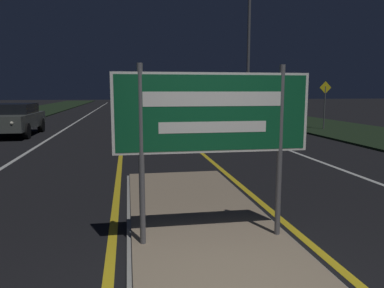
# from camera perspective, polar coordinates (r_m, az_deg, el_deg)

# --- Properties ---
(median_island) EXTENTS (2.13, 7.95, 0.10)m
(median_island) POSITION_cam_1_polar(r_m,az_deg,el_deg) (4.91, 3.07, -14.81)
(median_island) COLOR #999993
(median_island) RESTS_ON ground_plane
(verge_right) EXTENTS (5.00, 100.00, 0.08)m
(verge_right) POSITION_cam_1_polar(r_m,az_deg,el_deg) (25.15, 15.02, 3.51)
(verge_right) COLOR black
(verge_right) RESTS_ON ground_plane
(centre_line_yellow_left) EXTENTS (0.12, 70.00, 0.01)m
(centre_line_yellow_left) POSITION_cam_1_polar(r_m,az_deg,el_deg) (27.83, -10.25, 4.01)
(centre_line_yellow_left) COLOR gold
(centre_line_yellow_left) RESTS_ON ground_plane
(centre_line_yellow_right) EXTENTS (0.12, 70.00, 0.01)m
(centre_line_yellow_right) POSITION_cam_1_polar(r_m,az_deg,el_deg) (27.93, -5.08, 4.12)
(centre_line_yellow_right) COLOR gold
(centre_line_yellow_right) RESTS_ON ground_plane
(lane_line_white_left) EXTENTS (0.12, 70.00, 0.01)m
(lane_line_white_left) POSITION_cam_1_polar(r_m,az_deg,el_deg) (28.01, -16.30, 3.84)
(lane_line_white_left) COLOR silver
(lane_line_white_left) RESTS_ON ground_plane
(lane_line_white_right) EXTENTS (0.12, 70.00, 0.01)m
(lane_line_white_right) POSITION_cam_1_polar(r_m,az_deg,el_deg) (28.32, 0.88, 4.21)
(lane_line_white_right) COLOR silver
(lane_line_white_right) RESTS_ON ground_plane
(edge_line_white_left) EXTENTS (0.10, 70.00, 0.01)m
(edge_line_white_left) POSITION_cam_1_polar(r_m,az_deg,el_deg) (28.51, -22.31, 3.63)
(edge_line_white_left) COLOR silver
(edge_line_white_left) RESTS_ON ground_plane
(edge_line_white_right) EXTENTS (0.10, 70.00, 0.01)m
(edge_line_white_right) POSITION_cam_1_polar(r_m,az_deg,el_deg) (29.02, 6.73, 4.25)
(edge_line_white_right) COLOR silver
(edge_line_white_right) RESTS_ON ground_plane
(highway_sign) EXTENTS (2.41, 0.07, 2.17)m
(highway_sign) POSITION_cam_1_polar(r_m,az_deg,el_deg) (4.53, 3.24, 3.81)
(highway_sign) COLOR #56565B
(highway_sign) RESTS_ON median_island
(streetlight_right_near) EXTENTS (0.62, 0.62, 9.06)m
(streetlight_right_near) POSITION_cam_1_polar(r_m,az_deg,el_deg) (23.42, 8.71, 18.89)
(streetlight_right_near) COLOR #56565B
(streetlight_right_near) RESTS_ON ground_plane
(car_receding_0) EXTENTS (1.92, 4.46, 1.49)m
(car_receding_0) POSITION_cam_1_polar(r_m,az_deg,el_deg) (17.42, 2.59, 4.27)
(car_receding_0) COLOR #4C514C
(car_receding_0) RESTS_ON ground_plane
(car_receding_1) EXTENTS (1.97, 4.10, 1.42)m
(car_receding_1) POSITION_cam_1_polar(r_m,az_deg,el_deg) (26.27, -1.43, 5.54)
(car_receding_1) COLOR #4C514C
(car_receding_1) RESTS_ON ground_plane
(car_receding_2) EXTENTS (2.00, 4.42, 1.33)m
(car_receding_2) POSITION_cam_1_polar(r_m,az_deg,el_deg) (35.68, -4.11, 6.14)
(car_receding_2) COLOR #4C514C
(car_receding_2) RESTS_ON ground_plane
(car_approaching_0) EXTENTS (1.94, 4.37, 1.38)m
(car_approaching_0) POSITION_cam_1_polar(r_m,az_deg,el_deg) (18.12, -25.59, 3.52)
(car_approaching_0) COLOR #4C514C
(car_approaching_0) RESTS_ON ground_plane
(warning_sign) EXTENTS (0.60, 0.06, 2.32)m
(warning_sign) POSITION_cam_1_polar(r_m,az_deg,el_deg) (19.44, 19.58, 6.28)
(warning_sign) COLOR #56565B
(warning_sign) RESTS_ON verge_right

